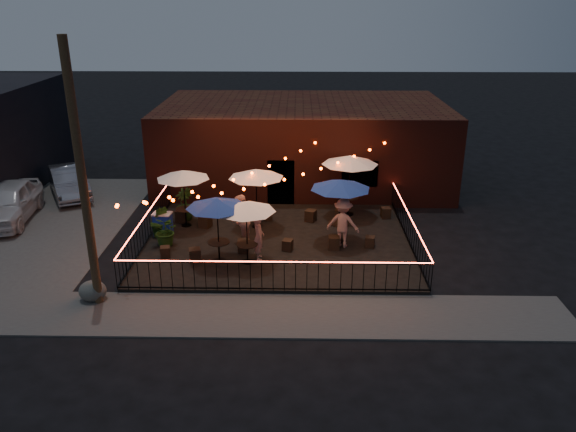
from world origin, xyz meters
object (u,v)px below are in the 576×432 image
cafe_table_0 (217,204)px  cooler (163,224)px  cafe_table_3 (256,174)px  boulder (93,291)px  cafe_table_4 (341,185)px  cafe_table_1 (183,175)px  cafe_table_5 (350,161)px  utility_pole (82,181)px  cafe_table_2 (246,207)px

cafe_table_0 → cooler: 3.74m
cafe_table_3 → cooler: 4.13m
boulder → cafe_table_4: bearing=28.9°
cafe_table_1 → cafe_table_4: bearing=-13.6°
cafe_table_5 → cafe_table_1: bearing=-168.4°
cafe_table_3 → cafe_table_4: 3.53m
cafe_table_4 → boulder: 9.33m
utility_pole → cooler: utility_pole is taller
cafe_table_0 → cafe_table_5: (4.93, 4.63, 0.24)m
utility_pole → cafe_table_2: size_ratio=3.54×
cafe_table_4 → cooler: cafe_table_4 is taller
utility_pole → cooler: size_ratio=8.56×
cafe_table_4 → cafe_table_3: bearing=156.1°
cafe_table_5 → boulder: cafe_table_5 is taller
cafe_table_3 → cafe_table_4: cafe_table_4 is taller
utility_pole → cafe_table_1: bearing=75.1°
utility_pole → cafe_table_1: (1.60, 6.02, -1.70)m
cafe_table_2 → cafe_table_3: bearing=88.2°
cafe_table_2 → boulder: (-4.63, -2.51, -1.87)m
utility_pole → cooler: bearing=79.8°
cafe_table_1 → boulder: 6.45m
cafe_table_0 → cooler: size_ratio=2.68×
cafe_table_2 → cafe_table_3: (0.10, 3.30, 0.16)m
utility_pole → cafe_table_5: (8.32, 7.40, -1.46)m
cafe_table_0 → cafe_table_1: 3.71m
utility_pole → cooler: (0.90, 4.99, -3.38)m
cooler → cafe_table_5: bearing=23.5°
cafe_table_1 → cooler: (-0.70, -1.02, -1.67)m
cafe_table_4 → cafe_table_2: bearing=-150.7°
cafe_table_1 → cafe_table_4: 6.32m
cafe_table_5 → cooler: cafe_table_5 is taller
cafe_table_2 → cafe_table_3: size_ratio=0.84×
cafe_table_1 → cafe_table_3: (2.91, -0.05, 0.08)m
cafe_table_4 → utility_pole: bearing=-149.7°
utility_pole → cafe_table_3: (4.51, 5.96, -1.63)m
cafe_table_5 → boulder: 11.43m
cafe_table_2 → cafe_table_5: 6.16m
cafe_table_1 → cafe_table_3: cafe_table_3 is taller
cafe_table_3 → boulder: size_ratio=3.07×
cafe_table_2 → cafe_table_5: bearing=50.5°
cafe_table_3 → cafe_table_0: bearing=-109.3°
cafe_table_3 → cafe_table_4: bearing=-23.9°
cafe_table_0 → cafe_table_4: 4.69m
cafe_table_2 → cafe_table_0: bearing=173.5°
cafe_table_5 → boulder: (-8.55, -7.26, -2.20)m
cafe_table_2 → cooler: size_ratio=2.42×
utility_pole → boulder: 3.67m
cafe_table_0 → cafe_table_3: size_ratio=0.93×
cooler → boulder: cooler is taller
cafe_table_1 → cafe_table_2: cafe_table_1 is taller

